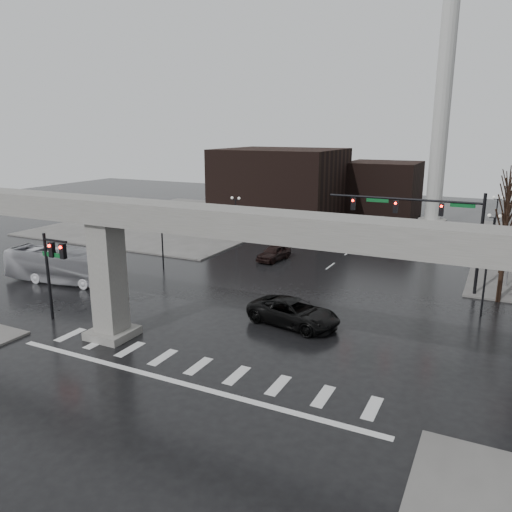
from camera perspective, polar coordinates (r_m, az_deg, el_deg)
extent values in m
plane|color=black|center=(28.99, -5.49, -11.61)|extent=(160.00, 160.00, 0.00)
cube|color=slate|center=(71.57, -8.04, 4.07)|extent=(28.00, 36.00, 0.15)
cube|color=gray|center=(26.49, -5.91, 4.15)|extent=(48.00, 2.20, 1.40)
cube|color=gray|center=(31.71, -16.48, -2.76)|extent=(1.60, 1.60, 7.30)
cube|color=gray|center=(32.84, -16.06, -8.44)|extent=(2.60, 2.60, 0.50)
cube|color=black|center=(70.28, 2.82, 8.07)|extent=(16.00, 14.00, 10.00)
cube|color=black|center=(76.22, 14.26, 7.38)|extent=(10.00, 10.00, 8.00)
cylinder|color=#B9B9B5|center=(68.53, 20.49, 15.43)|extent=(2.00, 2.00, 30.00)
cylinder|color=gray|center=(69.54, 19.46, 3.53)|extent=(3.60, 3.60, 1.20)
cylinder|color=black|center=(41.74, 24.20, 1.10)|extent=(0.24, 0.24, 8.00)
cylinder|color=black|center=(41.80, 16.40, 6.26)|extent=(12.00, 0.18, 0.18)
cube|color=black|center=(41.48, 20.42, 4.98)|extent=(0.35, 0.30, 1.00)
cube|color=black|center=(41.98, 15.67, 5.45)|extent=(0.35, 0.30, 1.00)
cube|color=black|center=(42.76, 11.05, 5.87)|extent=(0.35, 0.30, 1.00)
sphere|color=#FF0C05|center=(41.26, 20.43, 5.36)|extent=(0.20, 0.20, 0.20)
cube|color=#0C5A25|center=(41.30, 22.55, 5.38)|extent=(1.80, 0.05, 0.35)
cube|color=#0C5A25|center=(42.22, 13.71, 6.24)|extent=(1.80, 0.05, 0.35)
cylinder|color=black|center=(36.29, -22.64, -2.22)|extent=(0.20, 0.20, 6.00)
cylinder|color=black|center=(34.95, -21.96, 1.64)|extent=(2.00, 0.14, 0.14)
cube|color=black|center=(35.38, -22.30, 0.68)|extent=(0.35, 0.30, 1.00)
cube|color=black|center=(34.64, -21.20, 0.51)|extent=(0.35, 0.30, 1.00)
cube|color=#0C5A25|center=(35.53, -22.35, 0.14)|extent=(1.60, 0.05, 0.30)
cylinder|color=black|center=(37.45, 24.65, -2.89)|extent=(0.14, 0.14, 4.80)
cube|color=black|center=(36.88, 25.03, 0.60)|extent=(0.90, 0.06, 0.06)
sphere|color=silver|center=(36.85, 24.36, 0.98)|extent=(0.32, 0.32, 0.32)
sphere|color=silver|center=(36.83, 25.75, 0.82)|extent=(0.32, 0.32, 0.32)
cylinder|color=black|center=(51.06, 25.32, 1.36)|extent=(0.14, 0.14, 4.80)
cube|color=black|center=(50.64, 25.60, 3.95)|extent=(0.90, 0.06, 0.06)
sphere|color=silver|center=(50.62, 25.12, 4.23)|extent=(0.32, 0.32, 0.32)
sphere|color=silver|center=(50.61, 26.13, 4.12)|extent=(0.32, 0.32, 0.32)
cylinder|color=black|center=(64.84, 25.70, 3.82)|extent=(0.14, 0.14, 4.80)
cube|color=black|center=(64.51, 25.93, 5.86)|extent=(0.90, 0.06, 0.06)
sphere|color=silver|center=(64.49, 25.55, 6.08)|extent=(0.32, 0.32, 0.32)
sphere|color=silver|center=(64.48, 26.35, 6.00)|extent=(0.32, 0.32, 0.32)
cylinder|color=black|center=(46.45, -10.65, 1.33)|extent=(0.14, 0.14, 4.80)
cube|color=black|center=(45.99, -10.78, 4.19)|extent=(0.90, 0.06, 0.06)
sphere|color=silver|center=(46.22, -11.24, 4.47)|extent=(0.32, 0.32, 0.32)
sphere|color=silver|center=(45.68, -10.34, 4.40)|extent=(0.32, 0.32, 0.32)
cylinder|color=black|center=(57.98, -2.33, 4.14)|extent=(0.14, 0.14, 4.80)
cube|color=black|center=(57.61, -2.35, 6.44)|extent=(0.90, 0.06, 0.06)
sphere|color=silver|center=(57.80, -2.75, 6.66)|extent=(0.32, 0.32, 0.32)
sphere|color=silver|center=(57.37, -1.96, 6.61)|extent=(0.32, 0.32, 0.32)
cylinder|color=black|center=(70.42, 3.17, 5.94)|extent=(0.14, 0.14, 4.80)
cube|color=black|center=(70.11, 3.20, 7.84)|extent=(0.90, 0.06, 0.06)
sphere|color=silver|center=(70.27, 2.86, 8.02)|extent=(0.32, 0.32, 0.32)
sphere|color=silver|center=(69.92, 3.54, 7.98)|extent=(0.32, 0.32, 0.32)
cylinder|color=black|center=(41.35, 26.24, -1.71)|extent=(0.34, 0.34, 4.55)
cylinder|color=black|center=(40.57, 26.82, 3.37)|extent=(0.12, 1.52, 2.98)
cylinder|color=black|center=(49.12, 26.39, 0.69)|extent=(0.34, 0.34, 4.66)
cylinder|color=black|center=(48.46, 26.89, 5.08)|extent=(0.12, 1.55, 3.05)
cylinder|color=black|center=(56.96, 26.50, 2.43)|extent=(0.34, 0.34, 4.76)
cylinder|color=black|center=(56.38, 26.94, 6.31)|extent=(0.12, 1.59, 3.11)
cylinder|color=black|center=(64.83, 26.59, 3.75)|extent=(0.34, 0.34, 4.87)
cylinder|color=black|center=(64.32, 26.98, 7.24)|extent=(0.12, 1.62, 3.18)
cylinder|color=black|center=(72.74, 26.65, 4.78)|extent=(0.34, 0.34, 4.97)
cylinder|color=black|center=(72.28, 27.01, 7.96)|extent=(0.12, 1.65, 3.25)
imported|color=black|center=(33.24, 4.34, -6.47)|extent=(6.68, 3.98, 1.74)
imported|color=silver|center=(45.01, -21.14, -1.03)|extent=(10.78, 3.75, 2.94)
imported|color=black|center=(49.33, 2.06, 0.37)|extent=(2.36, 4.62, 1.51)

